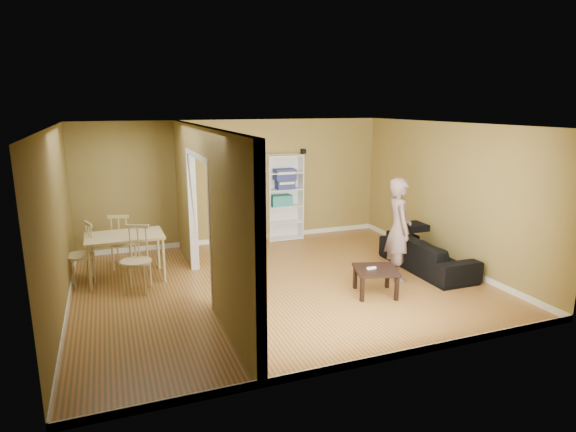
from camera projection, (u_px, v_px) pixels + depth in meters
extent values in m
plane|color=#BB7134|center=(281.00, 284.00, 7.97)|extent=(6.50, 6.50, 0.00)
plane|color=white|center=(280.00, 125.00, 7.38)|extent=(6.50, 6.50, 0.00)
plane|color=olive|center=(237.00, 182.00, 10.18)|extent=(6.50, 0.00, 6.50)
plane|color=olive|center=(367.00, 258.00, 5.17)|extent=(6.50, 0.00, 6.50)
plane|color=olive|center=(57.00, 225.00, 6.56)|extent=(0.00, 5.50, 5.50)
plane|color=olive|center=(448.00, 194.00, 8.80)|extent=(0.00, 5.50, 5.50)
cube|color=black|center=(303.00, 151.00, 10.51)|extent=(0.10, 0.10, 0.10)
imported|color=#25252B|center=(427.00, 249.00, 8.60)|extent=(2.01, 0.87, 0.76)
imported|color=slate|center=(399.00, 220.00, 8.01)|extent=(0.87, 0.76, 2.04)
cube|color=white|center=(268.00, 199.00, 10.30)|extent=(0.02, 0.34, 1.86)
cube|color=white|center=(301.00, 196.00, 10.57)|extent=(0.02, 0.34, 1.86)
cube|color=white|center=(282.00, 196.00, 10.58)|extent=(0.78, 0.02, 1.86)
cube|color=white|center=(284.00, 238.00, 10.64)|extent=(0.74, 0.34, 0.02)
cube|color=white|center=(284.00, 222.00, 10.56)|extent=(0.74, 0.34, 0.02)
cube|color=white|center=(284.00, 206.00, 10.48)|extent=(0.74, 0.34, 0.02)
cube|color=white|center=(284.00, 189.00, 10.39)|extent=(0.74, 0.34, 0.02)
cube|color=white|center=(284.00, 173.00, 10.31)|extent=(0.74, 0.34, 0.02)
cube|color=white|center=(284.00, 156.00, 10.23)|extent=(0.74, 0.34, 0.02)
cube|color=#257263|center=(281.00, 200.00, 10.42)|extent=(0.45, 0.30, 0.23)
cube|color=navy|center=(285.00, 184.00, 10.37)|extent=(0.39, 0.26, 0.20)
cube|color=navy|center=(285.00, 173.00, 10.31)|extent=(0.45, 0.30, 0.23)
cube|color=black|center=(376.00, 270.00, 7.45)|extent=(0.63, 0.63, 0.04)
cube|color=black|center=(369.00, 291.00, 7.17)|extent=(0.05, 0.05, 0.38)
cube|color=black|center=(399.00, 286.00, 7.35)|extent=(0.05, 0.05, 0.38)
cube|color=black|center=(352.00, 279.00, 7.65)|extent=(0.05, 0.05, 0.38)
cube|color=black|center=(381.00, 275.00, 7.83)|extent=(0.05, 0.05, 0.38)
cube|color=white|center=(371.00, 268.00, 7.44)|extent=(0.15, 0.04, 0.03)
cube|color=beige|center=(124.00, 236.00, 8.03)|extent=(1.25, 0.83, 0.04)
cylinder|color=beige|center=(89.00, 269.00, 7.59)|extent=(0.05, 0.05, 0.74)
cylinder|color=beige|center=(163.00, 261.00, 7.99)|extent=(0.05, 0.05, 0.74)
cylinder|color=beige|center=(90.00, 256.00, 8.26)|extent=(0.05, 0.05, 0.74)
cylinder|color=beige|center=(159.00, 249.00, 8.65)|extent=(0.05, 0.05, 0.74)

